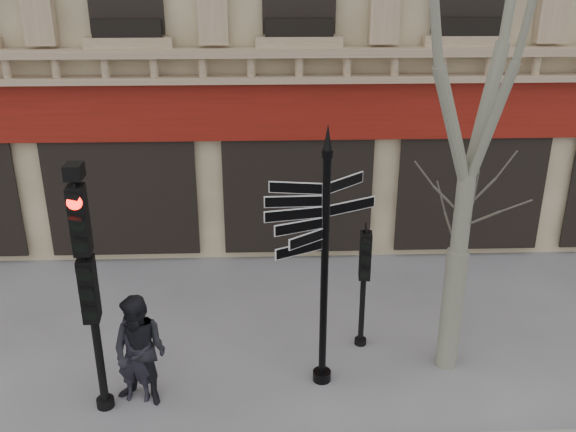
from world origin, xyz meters
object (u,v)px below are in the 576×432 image
Objects in this scene: traffic_signal_secondary at (364,268)px; pedestrian_b at (140,352)px; pedestrian_a at (135,357)px; traffic_signal_main at (86,263)px; plane_tree at (487,5)px; fingerpost at (326,218)px.

pedestrian_b is (-3.75, -1.50, -0.64)m from traffic_signal_secondary.
traffic_signal_main is at bearing -156.10° from pedestrian_a.
pedestrian_b is at bearing -171.12° from plane_tree.
pedestrian_a is (-3.86, -1.42, -0.81)m from traffic_signal_secondary.
traffic_signal_main is 1.76m from pedestrian_b.
traffic_signal_main is 2.59× the size of pedestrian_a.
fingerpost is at bearing -170.72° from plane_tree.
fingerpost is 1.09× the size of traffic_signal_main.
fingerpost is 3.62m from pedestrian_b.
traffic_signal_secondary is at bearing 154.32° from plane_tree.
pedestrian_a is at bearing 165.80° from pedestrian_b.
pedestrian_a is at bearing -172.09° from plane_tree.
traffic_signal_main is 6.84m from plane_tree.
plane_tree is (1.43, -0.69, 4.50)m from traffic_signal_secondary.
plane_tree is at bearing 11.15° from pedestrian_a.
traffic_signal_secondary is 4.77m from plane_tree.
pedestrian_b is (-2.94, -0.44, -2.07)m from fingerpost.
traffic_signal_secondary is (4.36, 1.61, -1.00)m from traffic_signal_main.
fingerpost is at bearing -121.75° from traffic_signal_secondary.
pedestrian_b is at bearing 172.11° from fingerpost.
pedestrian_a is (0.50, 0.19, -1.80)m from traffic_signal_main.
pedestrian_b is at bearing -152.36° from traffic_signal_secondary.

